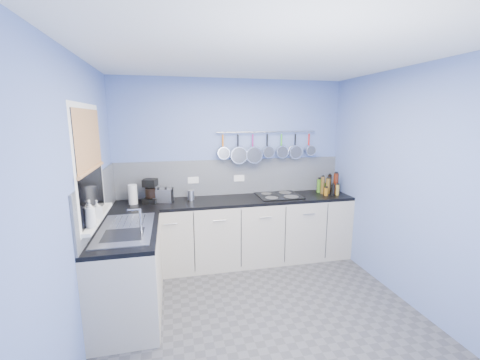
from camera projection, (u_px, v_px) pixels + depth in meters
name	position (u px, v px, depth m)	size (l,w,h in m)	color
floor	(261.00, 313.00, 3.21)	(3.20, 3.00, 0.02)	#47474C
ceiling	(264.00, 55.00, 2.72)	(3.20, 3.00, 0.02)	white
wall_back	(232.00, 170.00, 4.41)	(3.20, 0.02, 2.50)	#5F76B9
wall_front	(351.00, 266.00, 1.52)	(3.20, 0.02, 2.50)	#5F76B9
wall_left	(80.00, 205.00, 2.62)	(0.02, 3.00, 2.50)	#5F76B9
wall_right	(407.00, 187.00, 3.31)	(0.02, 3.00, 2.50)	#5F76B9
backsplash_back	(232.00, 177.00, 4.41)	(3.20, 0.02, 0.50)	gray
backsplash_left	(99.00, 198.00, 3.22)	(0.02, 1.80, 0.50)	gray
cabinet_run_back	(236.00, 232.00, 4.28)	(3.20, 0.60, 0.86)	#B7AD9D
worktop_back	(236.00, 200.00, 4.19)	(3.20, 0.60, 0.04)	black
cabinet_run_left	(129.00, 273.00, 3.13)	(0.60, 1.20, 0.86)	#B7AD9D
worktop_left	(126.00, 231.00, 3.05)	(0.60, 1.20, 0.04)	black
window_frame	(90.00, 164.00, 2.86)	(0.01, 1.00, 1.10)	white
window_glass	(90.00, 164.00, 2.86)	(0.01, 0.90, 1.00)	black
bamboo_blind	(89.00, 140.00, 2.82)	(0.01, 0.90, 0.55)	tan
window_sill	(97.00, 218.00, 2.96)	(0.10, 0.98, 0.03)	white
sink_unit	(126.00, 229.00, 3.04)	(0.50, 0.95, 0.01)	silver
mixer_tap	(141.00, 221.00, 2.88)	(0.12, 0.08, 0.26)	silver
socket_left	(193.00, 180.00, 4.28)	(0.15, 0.01, 0.09)	white
socket_right	(239.00, 178.00, 4.42)	(0.15, 0.01, 0.09)	white
pot_rail	(267.00, 132.00, 4.36)	(0.02, 0.02, 1.45)	silver
soap_bottle_a	(90.00, 214.00, 2.63)	(0.09, 0.09, 0.24)	white
soap_bottle_b	(97.00, 209.00, 2.88)	(0.08, 0.08, 0.17)	white
paper_towel	(133.00, 194.00, 3.92)	(0.11, 0.11, 0.25)	white
coffee_maker	(150.00, 191.00, 3.98)	(0.17, 0.19, 0.31)	black
toaster	(162.00, 195.00, 4.03)	(0.27, 0.15, 0.17)	silver
canister	(191.00, 195.00, 4.13)	(0.09, 0.09, 0.13)	silver
hob	(279.00, 195.00, 4.35)	(0.59, 0.52, 0.01)	black
pan_0	(223.00, 146.00, 4.25)	(0.17, 0.10, 0.36)	silver
pan_1	(238.00, 148.00, 4.30)	(0.24, 0.11, 0.43)	silver
pan_2	(253.00, 148.00, 4.35)	(0.24, 0.12, 0.43)	silver
pan_3	(267.00, 145.00, 4.39)	(0.17, 0.11, 0.36)	silver
pan_4	(281.00, 145.00, 4.43)	(0.18, 0.09, 0.37)	silver
pan_5	(295.00, 145.00, 4.48)	(0.20, 0.07, 0.39)	silver
pan_6	(309.00, 144.00, 4.52)	(0.15, 0.12, 0.34)	silver
condiment_0	(329.00, 183.00, 4.60)	(0.05, 0.05, 0.25)	black
condiment_1	(324.00, 187.00, 4.59)	(0.06, 0.06, 0.13)	#265919
condiment_2	(319.00, 186.00, 4.55)	(0.06, 0.06, 0.20)	#3F721E
condiment_3	(336.00, 183.00, 4.47)	(0.07, 0.07, 0.30)	#4C190C
condiment_4	(328.00, 186.00, 4.48)	(0.06, 0.06, 0.22)	brown
condiment_5	(323.00, 185.00, 4.47)	(0.05, 0.05, 0.25)	brown
condiment_6	(337.00, 190.00, 4.38)	(0.05, 0.05, 0.15)	olive
condiment_7	(333.00, 190.00, 4.37)	(0.05, 0.05, 0.15)	black
condiment_8	(326.00, 192.00, 4.38)	(0.06, 0.06, 0.11)	#8C5914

